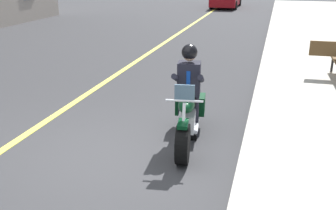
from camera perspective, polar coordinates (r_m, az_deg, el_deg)
The scene contains 4 objects.
ground_plane at distance 6.63m, azimuth -7.77°, elevation -7.79°, with size 80.00×80.00×0.00m, color #333335.
lane_center_stripe at distance 7.58m, azimuth -21.90°, elevation -5.40°, with size 60.00×0.16×0.01m, color #E5DB4C.
motorcycle_main at distance 7.05m, azimuth 2.86°, elevation -1.85°, with size 2.22×0.78×1.26m.
rider_main at distance 7.03m, azimuth 3.05°, elevation 3.14°, with size 0.67×0.61×1.74m.
Camera 1 is at (5.37, 2.41, 3.05)m, focal length 42.05 mm.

